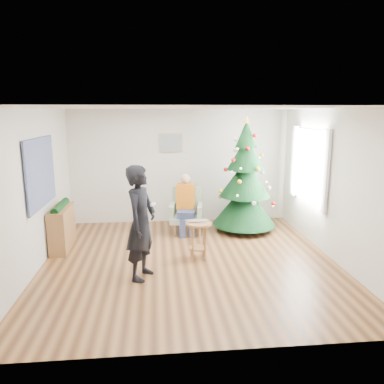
{
  "coord_description": "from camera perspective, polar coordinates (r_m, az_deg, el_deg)",
  "views": [
    {
      "loc": [
        -0.55,
        -6.06,
        2.54
      ],
      "look_at": [
        0.1,
        0.6,
        1.1
      ],
      "focal_mm": 35.0,
      "sensor_mm": 36.0,
      "label": 1
    }
  ],
  "objects": [
    {
      "name": "console",
      "position": [
        7.47,
        -19.19,
        -5.21
      ],
      "size": [
        0.32,
        1.01,
        0.8
      ],
      "primitive_type": "cube",
      "rotation": [
        0.0,
        0.0,
        0.02
      ],
      "color": "brown",
      "rests_on": "floor"
    },
    {
      "name": "garland",
      "position": [
        7.36,
        -19.42,
        -2.08
      ],
      "size": [
        0.14,
        0.9,
        0.14
      ],
      "primitive_type": "cylinder",
      "rotation": [
        1.57,
        0.0,
        0.0
      ],
      "color": "black",
      "rests_on": "console"
    },
    {
      "name": "wall_right",
      "position": [
        6.9,
        20.78,
        0.99
      ],
      "size": [
        0.0,
        5.0,
        5.0
      ],
      "primitive_type": "plane",
      "rotation": [
        1.57,
        0.0,
        -1.57
      ],
      "color": "silver",
      "rests_on": "floor"
    },
    {
      "name": "tapestry",
      "position": [
        6.72,
        -22.06,
        2.77
      ],
      "size": [
        0.03,
        1.5,
        1.15
      ],
      "primitive_type": "cube",
      "color": "black",
      "rests_on": "wall_left"
    },
    {
      "name": "floor",
      "position": [
        6.59,
        -0.36,
        -10.51
      ],
      "size": [
        5.0,
        5.0,
        0.0
      ],
      "primitive_type": "plane",
      "color": "brown",
      "rests_on": "ground"
    },
    {
      "name": "stool",
      "position": [
        6.61,
        0.98,
        -7.35
      ],
      "size": [
        0.44,
        0.44,
        0.66
      ],
      "rotation": [
        0.0,
        0.0,
        -0.28
      ],
      "color": "brown",
      "rests_on": "floor"
    },
    {
      "name": "framed_picture",
      "position": [
        8.56,
        -3.24,
        7.5
      ],
      "size": [
        0.52,
        0.05,
        0.42
      ],
      "color": "tan",
      "rests_on": "wall_back"
    },
    {
      "name": "curtains",
      "position": [
        7.74,
        17.25,
        3.87
      ],
      "size": [
        0.05,
        1.75,
        1.5
      ],
      "color": "white",
      "rests_on": "wall_right"
    },
    {
      "name": "christmas_tree",
      "position": [
        8.08,
        8.08,
        1.8
      ],
      "size": [
        1.36,
        1.36,
        2.46
      ],
      "rotation": [
        0.0,
        0.0,
        0.11
      ],
      "color": "#3F2816",
      "rests_on": "floor"
    },
    {
      "name": "standing_man",
      "position": [
        5.76,
        -7.79,
        -4.67
      ],
      "size": [
        0.63,
        0.76,
        1.77
      ],
      "primitive_type": "imported",
      "rotation": [
        0.0,
        0.0,
        1.2
      ],
      "color": "black",
      "rests_on": "floor"
    },
    {
      "name": "wall_left",
      "position": [
        6.49,
        -22.95,
        0.15
      ],
      "size": [
        0.0,
        5.0,
        5.0
      ],
      "primitive_type": "plane",
      "rotation": [
        1.57,
        0.0,
        1.57
      ],
      "color": "silver",
      "rests_on": "floor"
    },
    {
      "name": "wall_back",
      "position": [
        8.67,
        -1.88,
        3.91
      ],
      "size": [
        5.0,
        0.0,
        5.0
      ],
      "primitive_type": "plane",
      "rotation": [
        1.57,
        0.0,
        0.0
      ],
      "color": "silver",
      "rests_on": "floor"
    },
    {
      "name": "wall_front",
      "position": [
        3.81,
        3.05,
        -6.86
      ],
      "size": [
        5.0,
        0.0,
        5.0
      ],
      "primitive_type": "plane",
      "rotation": [
        -1.57,
        0.0,
        0.0
      ],
      "color": "silver",
      "rests_on": "floor"
    },
    {
      "name": "window_panel",
      "position": [
        7.75,
        17.46,
        3.87
      ],
      "size": [
        0.04,
        1.3,
        1.4
      ],
      "primitive_type": "cube",
      "color": "white",
      "rests_on": "wall_right"
    },
    {
      "name": "ceiling",
      "position": [
        6.09,
        -0.4,
        12.71
      ],
      "size": [
        5.0,
        5.0,
        0.0
      ],
      "primitive_type": "plane",
      "rotation": [
        3.14,
        0.0,
        0.0
      ],
      "color": "white",
      "rests_on": "wall_back"
    },
    {
      "name": "armchair",
      "position": [
        7.99,
        -0.87,
        -3.78
      ],
      "size": [
        0.76,
        0.71,
        0.96
      ],
      "rotation": [
        0.0,
        0.0,
        -0.17
      ],
      "color": "#8EA383",
      "rests_on": "floor"
    },
    {
      "name": "laptop",
      "position": [
        6.5,
        0.99,
        -4.55
      ],
      "size": [
        0.38,
        0.26,
        0.03
      ],
      "primitive_type": "imported",
      "rotation": [
        0.0,
        0.0,
        0.07
      ],
      "color": "silver",
      "rests_on": "stool"
    },
    {
      "name": "seated_person",
      "position": [
        7.87,
        -0.92,
        -1.86
      ],
      "size": [
        0.42,
        0.57,
        1.26
      ],
      "rotation": [
        0.0,
        0.0,
        -0.17
      ],
      "color": "navy",
      "rests_on": "armchair"
    },
    {
      "name": "game_controller",
      "position": [
        5.65,
        -5.97,
        -1.85
      ],
      "size": [
        0.08,
        0.13,
        0.04
      ],
      "primitive_type": "cube",
      "rotation": [
        0.0,
        0.0,
        -0.37
      ],
      "color": "white",
      "rests_on": "standing_man"
    }
  ]
}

